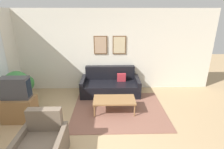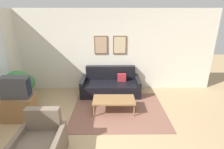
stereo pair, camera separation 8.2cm
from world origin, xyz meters
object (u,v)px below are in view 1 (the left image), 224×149
object	(u,v)px
tv	(15,88)
armchair	(43,145)
coffee_table	(114,100)
potted_plant_tall	(17,85)
couch	(110,85)

from	to	relation	value
tv	armchair	distance (m)	1.72
tv	armchair	size ratio (longest dim) A/B	0.73
coffee_table	potted_plant_tall	distance (m)	2.68
couch	tv	world-z (taller)	tv
potted_plant_tall	tv	bearing A→B (deg)	-64.71
coffee_table	tv	xyz separation A→B (m)	(-2.37, -0.32, 0.53)
tv	potted_plant_tall	distance (m)	0.65
tv	armchair	world-z (taller)	tv
tv	armchair	xyz separation A→B (m)	(1.01, -1.27, -0.58)
coffee_table	armchair	xyz separation A→B (m)	(-1.37, -1.58, -0.05)
armchair	potted_plant_tall	world-z (taller)	potted_plant_tall
armchair	potted_plant_tall	bearing A→B (deg)	104.73
couch	coffee_table	xyz separation A→B (m)	(0.09, -1.16, 0.06)
coffee_table	potted_plant_tall	size ratio (longest dim) A/B	1.02
couch	tv	bearing A→B (deg)	-147.11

